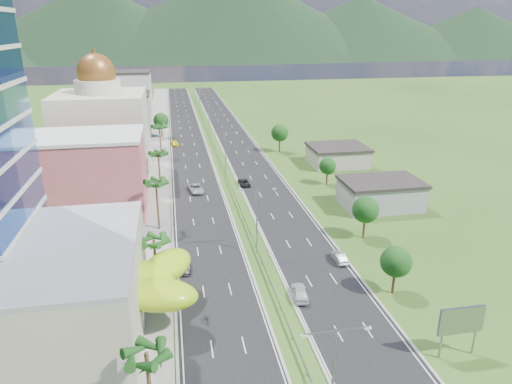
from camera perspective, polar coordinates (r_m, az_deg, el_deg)
ground at (r=65.37m, az=1.77°, el=-11.55°), size 500.00×500.00×0.00m
road_left at (r=148.41m, az=-8.57°, el=6.48°), size 11.00×260.00×0.04m
road_right at (r=149.64m, az=-2.78°, el=6.79°), size 11.00×260.00×0.04m
sidewalk_left at (r=148.41m, az=-12.25°, el=6.26°), size 7.00×260.00×0.12m
median_guardrail at (r=131.29m, az=-4.95°, el=5.12°), size 0.10×216.06×0.76m
streetlight_median_a at (r=42.00m, az=9.68°, el=-21.16°), size 6.04×0.25×11.00m
streetlight_median_b at (r=71.02m, az=0.11°, el=-2.73°), size 6.04×0.25×11.00m
streetlight_median_c at (r=108.58m, az=-3.83°, el=5.32°), size 6.04×0.25×11.00m
streetlight_median_d at (r=152.34m, az=-5.93°, el=9.53°), size 6.04×0.25×11.00m
streetlight_median_e at (r=196.65m, az=-7.10°, el=11.84°), size 6.04×0.25×11.00m
mall_podium at (r=59.61m, az=-29.06°, el=-11.58°), size 30.00×24.00×11.00m
lime_canopy at (r=58.73m, az=-17.07°, el=-10.81°), size 18.00×15.00×7.40m
pink_shophouse at (r=91.75m, az=-20.04°, el=1.85°), size 20.00×15.00×15.00m
domed_building at (r=112.82m, az=-18.59°, el=7.29°), size 20.00×20.00×28.70m
midrise_grey at (r=137.68m, az=-16.76°, el=8.20°), size 16.00×15.00×16.00m
midrise_beige at (r=159.47m, az=-15.98°, el=9.25°), size 16.00×15.00×13.00m
midrise_white at (r=181.71m, az=-15.49°, el=11.34°), size 16.00×15.00×18.00m
billboard at (r=55.33m, az=24.26°, el=-14.58°), size 5.20×0.35×6.20m
shed_near at (r=94.43m, az=15.29°, el=-0.34°), size 15.00×10.00×5.00m
shed_far at (r=121.50m, az=10.15°, el=4.43°), size 14.00×12.00×4.40m
palm_tree_a at (r=41.75m, az=-13.52°, el=-19.50°), size 3.60×3.60×9.10m
palm_tree_b at (r=62.63m, az=-12.64°, el=-6.20°), size 3.60×3.60×8.10m
palm_tree_c at (r=80.63m, az=-12.40°, el=0.94°), size 3.60×3.60×9.60m
palm_tree_d at (r=102.91m, az=-12.12°, el=4.55°), size 3.60×3.60×8.60m
palm_tree_e at (r=127.06m, az=-11.99°, el=7.82°), size 3.60×3.60×9.40m
leafy_tree_lfar at (r=152.10m, az=-11.80°, el=8.75°), size 4.90×4.90×8.05m
leafy_tree_ra at (r=64.00m, az=17.11°, el=-8.34°), size 4.20×4.20×6.90m
leafy_tree_rb at (r=78.85m, az=13.54°, el=-2.17°), size 4.55×4.55×7.47m
leafy_tree_rc at (r=104.69m, az=8.94°, el=3.21°), size 3.85×3.85×6.33m
leafy_tree_rd at (r=131.12m, az=2.99°, el=7.38°), size 4.90×4.90×8.05m
mountain_ridge at (r=510.63m, az=-2.56°, el=16.16°), size 860.00×140.00×90.00m
car_dark_left at (r=69.44m, az=-9.01°, el=-9.03°), size 1.62×4.58×1.51m
car_silver_mid_left at (r=100.46m, az=-7.53°, el=0.45°), size 3.60×6.23×1.63m
car_yellow_far_left at (r=141.54m, az=-10.09°, el=6.02°), size 2.62×4.87×1.34m
car_white_near_right at (r=62.51m, az=5.47°, el=-12.32°), size 2.55×5.07×1.66m
car_silver_right at (r=72.08m, az=10.31°, el=-7.99°), size 1.62×4.40×1.44m
car_dark_far_right at (r=104.09m, az=-1.54°, el=1.24°), size 2.49×4.97×1.35m
motorcycle at (r=58.18m, az=-6.16°, el=-15.35°), size 0.61×1.90×1.21m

